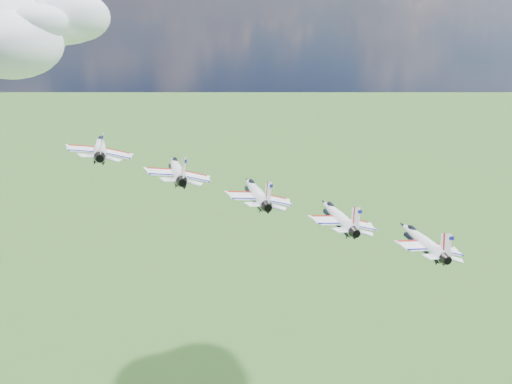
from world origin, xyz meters
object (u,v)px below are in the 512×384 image
jet_2 (256,192)px  jet_3 (338,216)px  jet_0 (100,147)px  jet_1 (177,169)px  jet_4 (422,240)px

jet_2 → jet_3: (8.64, -8.52, -2.82)m
jet_0 → jet_3: size_ratio=1.00×
jet_2 → jet_3: jet_2 is taller
jet_0 → jet_1: jet_0 is taller
jet_2 → jet_4: jet_2 is taller
jet_1 → jet_4: (25.92, -25.57, -8.45)m
jet_0 → jet_2: size_ratio=1.00×
jet_1 → jet_3: bearing=-25.6°
jet_0 → jet_2: jet_0 is taller
jet_0 → jet_2: 24.91m
jet_3 → jet_4: 12.46m
jet_0 → jet_4: (34.55, -34.09, -11.26)m
jet_1 → jet_3: 24.91m
jet_0 → jet_4: size_ratio=1.00×
jet_0 → jet_4: jet_0 is taller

